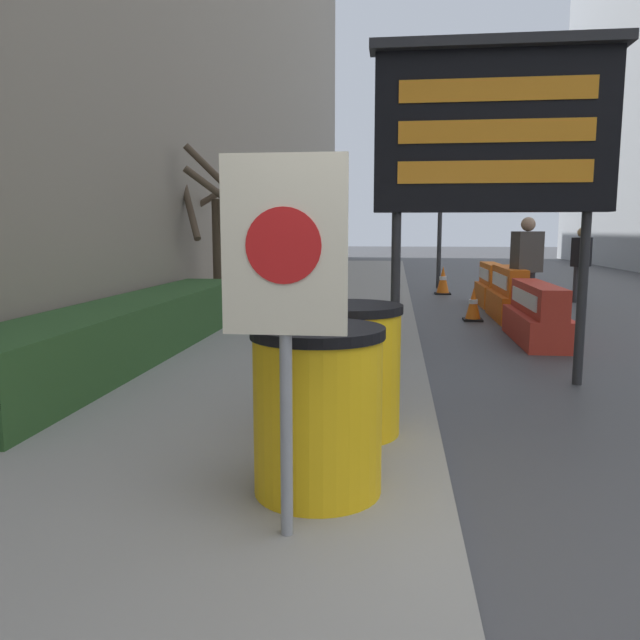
# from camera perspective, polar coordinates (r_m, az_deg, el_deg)

# --- Properties ---
(ground_plane) EXTENTS (120.00, 120.00, 0.00)m
(ground_plane) POSITION_cam_1_polar(r_m,az_deg,el_deg) (3.12, 13.43, -23.27)
(ground_plane) COLOR #3F3F42
(sidewalk_left) EXTENTS (4.01, 56.00, 0.13)m
(sidewalk_left) POSITION_cam_1_polar(r_m,az_deg,el_deg) (3.48, -23.68, -18.99)
(sidewalk_left) COLOR gray
(sidewalk_left) RESTS_ON ground_plane
(hedge_strip) EXTENTS (0.90, 6.48, 0.67)m
(hedge_strip) POSITION_cam_1_polar(r_m,az_deg,el_deg) (7.72, -16.53, -0.70)
(hedge_strip) COLOR #284C23
(hedge_strip) RESTS_ON sidewalk_left
(bare_tree) EXTENTS (1.68, 1.78, 2.91)m
(bare_tree) POSITION_cam_1_polar(r_m,az_deg,el_deg) (11.28, -9.23, 8.10)
(bare_tree) COLOR #4C3D2D
(bare_tree) RESTS_ON sidewalk_left
(barrel_drum_foreground) EXTENTS (0.76, 0.76, 0.95)m
(barrel_drum_foreground) POSITION_cam_1_polar(r_m,az_deg,el_deg) (3.56, -0.21, -8.20)
(barrel_drum_foreground) COLOR yellow
(barrel_drum_foreground) RESTS_ON sidewalk_left
(barrel_drum_middle) EXTENTS (0.76, 0.76, 0.95)m
(barrel_drum_middle) POSITION_cam_1_polar(r_m,az_deg,el_deg) (4.58, 2.79, -4.48)
(barrel_drum_middle) COLOR yellow
(barrel_drum_middle) RESTS_ON sidewalk_left
(warning_sign) EXTENTS (0.59, 0.08, 1.83)m
(warning_sign) POSITION_cam_1_polar(r_m,az_deg,el_deg) (2.89, -3.26, 3.98)
(warning_sign) COLOR gray
(warning_sign) RESTS_ON sidewalk_left
(message_board) EXTENTS (2.53, 0.36, 3.49)m
(message_board) POSITION_cam_1_polar(r_m,az_deg,el_deg) (6.84, 15.58, 16.25)
(message_board) COLOR #28282B
(message_board) RESTS_ON ground_plane
(jersey_barrier_red_striped) EXTENTS (0.63, 2.10, 0.85)m
(jersey_barrier_red_striped) POSITION_cam_1_polar(r_m,az_deg,el_deg) (9.61, 19.23, 0.32)
(jersey_barrier_red_striped) COLOR red
(jersey_barrier_red_striped) RESTS_ON ground_plane
(jersey_barrier_orange_far) EXTENTS (0.55, 1.90, 0.95)m
(jersey_barrier_orange_far) POSITION_cam_1_polar(r_m,az_deg,el_deg) (11.90, 16.85, 2.08)
(jersey_barrier_orange_far) COLOR orange
(jersey_barrier_orange_far) RESTS_ON ground_plane
(jersey_barrier_orange_near) EXTENTS (0.51, 1.64, 0.91)m
(jersey_barrier_orange_near) POSITION_cam_1_polar(r_m,az_deg,el_deg) (13.98, 15.37, 2.94)
(jersey_barrier_orange_near) COLOR orange
(jersey_barrier_orange_near) RESTS_ON ground_plane
(traffic_cone_near) EXTENTS (0.34, 0.34, 0.60)m
(traffic_cone_near) POSITION_cam_1_polar(r_m,az_deg,el_deg) (11.52, 13.84, 1.38)
(traffic_cone_near) COLOR black
(traffic_cone_near) RESTS_ON ground_plane
(traffic_cone_mid) EXTENTS (0.40, 0.40, 0.71)m
(traffic_cone_mid) POSITION_cam_1_polar(r_m,az_deg,el_deg) (16.15, 11.18, 3.56)
(traffic_cone_mid) COLOR black
(traffic_cone_mid) RESTS_ON ground_plane
(traffic_cone_far) EXTENTS (0.41, 0.41, 0.73)m
(traffic_cone_far) POSITION_cam_1_polar(r_m,az_deg,el_deg) (14.42, 18.44, 2.79)
(traffic_cone_far) COLOR black
(traffic_cone_far) RESTS_ON ground_plane
(traffic_light_near_curb) EXTENTS (0.28, 0.44, 4.44)m
(traffic_light_near_curb) POSITION_cam_1_polar(r_m,az_deg,el_deg) (17.78, 11.04, 13.16)
(traffic_light_near_curb) COLOR #2D2D30
(traffic_light_near_curb) RESTS_ON ground_plane
(pedestrian_worker) EXTENTS (0.56, 0.45, 1.84)m
(pedestrian_worker) POSITION_cam_1_polar(r_m,az_deg,el_deg) (11.47, 18.36, 5.15)
(pedestrian_worker) COLOR #333338
(pedestrian_worker) RESTS_ON ground_plane
(pedestrian_passerby) EXTENTS (0.50, 0.50, 1.68)m
(pedestrian_passerby) POSITION_cam_1_polar(r_m,az_deg,el_deg) (15.15, 22.76, 5.21)
(pedestrian_passerby) COLOR #333338
(pedestrian_passerby) RESTS_ON ground_plane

